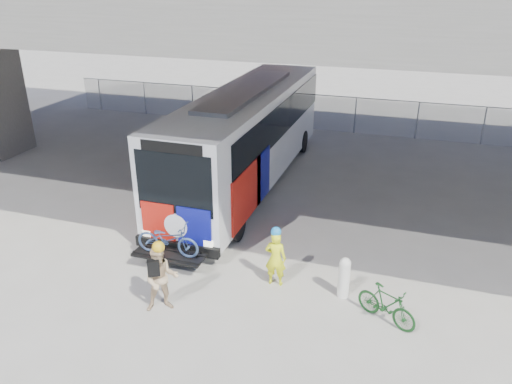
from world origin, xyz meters
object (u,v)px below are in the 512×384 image
at_px(cyclist_hivis, 276,257).
at_px(cyclist_tan, 161,278).
at_px(bike_parked, 386,305).
at_px(bollard, 344,276).
at_px(bus, 248,130).

bearing_deg(cyclist_hivis, cyclist_tan, 35.90).
xyz_separation_m(cyclist_tan, bike_parked, (5.17, 1.20, -0.42)).
height_order(bollard, cyclist_tan, cyclist_tan).
height_order(cyclist_hivis, cyclist_tan, cyclist_tan).
height_order(cyclist_tan, bike_parked, cyclist_tan).
height_order(bus, cyclist_tan, bus).
bearing_deg(cyclist_tan, bus, 65.41).
height_order(cyclist_hivis, bike_parked, cyclist_hivis).
bearing_deg(bollard, cyclist_hivis, 180.00).
distance_m(cyclist_hivis, cyclist_tan, 2.97).
xyz_separation_m(cyclist_hivis, cyclist_tan, (-2.28, -1.89, 0.08)).
bearing_deg(bus, cyclist_hivis, -64.96).
distance_m(bollard, cyclist_tan, 4.49).
bearing_deg(bollard, bus, 126.85).
height_order(bus, bollard, bus).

